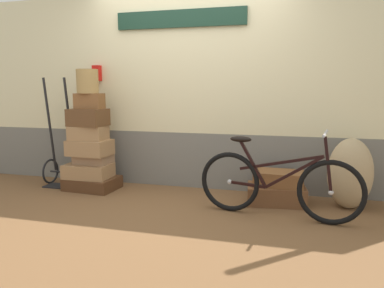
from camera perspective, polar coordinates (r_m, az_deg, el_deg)
ground at (r=4.10m, az=-3.29°, el=-9.80°), size 8.55×5.20×0.06m
station_building at (r=4.70m, az=-0.02°, el=8.14°), size 6.55×0.74×2.44m
suitcase_0 at (r=4.84m, az=-15.18°, el=-5.87°), size 0.65×0.49×0.15m
suitcase_1 at (r=4.81m, az=-15.76°, el=-4.01°), size 0.57×0.40×0.17m
suitcase_2 at (r=4.81m, az=-15.03°, el=-2.24°), size 0.44×0.33×0.11m
suitcase_3 at (r=4.75m, az=-15.56°, el=-0.53°), size 0.52×0.38×0.19m
suitcase_4 at (r=4.75m, az=-15.76°, el=1.67°), size 0.44×0.35×0.17m
suitcase_5 at (r=4.73m, az=-15.83°, el=3.99°), size 0.45×0.37×0.21m
suitcase_6 at (r=4.73m, az=-15.61°, el=6.44°), size 0.34×0.27×0.19m
suitcase_7 at (r=4.22m, az=12.91°, el=-7.65°), size 0.67×0.46×0.20m
suitcase_8 at (r=4.20m, az=13.27°, el=-5.20°), size 0.54×0.36×0.16m
wicker_basket at (r=4.71m, az=-15.92°, el=9.34°), size 0.26×0.26×0.29m
luggage_trolley at (r=5.13m, az=-19.63°, el=-2.62°), size 0.39×0.39×1.40m
burlap_sack at (r=4.23m, az=23.31°, el=-4.24°), size 0.46×0.39×0.75m
bicycle at (r=3.72m, az=13.06°, el=-6.10°), size 1.59×0.46×0.87m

